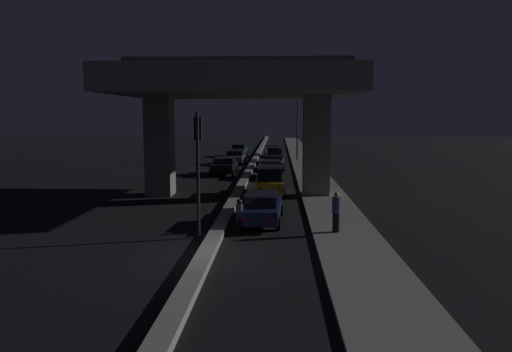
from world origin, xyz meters
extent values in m
plane|color=black|center=(0.00, 0.00, 0.00)|extent=(200.00, 200.00, 0.00)
cube|color=gray|center=(0.00, 35.00, 0.13)|extent=(0.61, 126.00, 0.27)
cube|color=gray|center=(5.40, 28.00, 0.06)|extent=(2.80, 126.00, 0.13)
cube|color=gray|center=(-4.90, 13.85, 3.11)|extent=(1.60, 1.69, 6.21)
cube|color=gray|center=(4.90, 13.85, 3.11)|extent=(1.60, 1.69, 6.21)
cube|color=gray|center=(0.00, 13.85, 6.95)|extent=(14.25, 12.65, 1.48)
cube|color=#333335|center=(0.00, 13.85, 8.14)|extent=(14.25, 0.40, 0.90)
cylinder|color=black|center=(-0.71, 2.76, 2.58)|extent=(0.14, 0.14, 5.16)
cube|color=black|center=(-0.71, 2.94, 4.49)|extent=(0.30, 0.28, 0.95)
sphere|color=red|center=(-0.71, 3.09, 4.78)|extent=(0.18, 0.18, 0.18)
sphere|color=black|center=(-0.71, 3.09, 4.49)|extent=(0.18, 0.18, 0.18)
sphere|color=black|center=(-0.71, 3.09, 4.19)|extent=(0.18, 0.18, 0.18)
cylinder|color=#2D2D30|center=(4.66, 38.17, 3.67)|extent=(0.18, 0.18, 7.35)
cylinder|color=#2D2D30|center=(3.91, 38.17, 7.20)|extent=(1.50, 0.10, 0.10)
ellipsoid|color=#F2B759|center=(3.16, 38.17, 7.10)|extent=(0.56, 0.32, 0.24)
cube|color=#141938|center=(1.79, 5.92, 0.61)|extent=(1.91, 4.83, 0.64)
cube|color=black|center=(1.78, 5.68, 1.18)|extent=(1.60, 2.35, 0.49)
cylinder|color=black|center=(1.03, 7.52, 0.30)|extent=(0.23, 0.60, 0.59)
cylinder|color=black|center=(2.69, 7.45, 0.30)|extent=(0.23, 0.60, 0.59)
cylinder|color=black|center=(0.89, 4.38, 0.30)|extent=(0.23, 0.60, 0.59)
cylinder|color=black|center=(2.55, 4.31, 0.30)|extent=(0.23, 0.60, 0.59)
cube|color=red|center=(1.09, 3.55, 0.65)|extent=(0.18, 0.04, 0.11)
cube|color=red|center=(2.28, 3.50, 0.65)|extent=(0.18, 0.04, 0.11)
cube|color=gold|center=(2.01, 14.20, 0.68)|extent=(1.78, 4.80, 0.74)
cube|color=black|center=(2.01, 14.20, 1.42)|extent=(1.54, 2.89, 0.74)
cylinder|color=black|center=(1.16, 15.76, 0.31)|extent=(0.21, 0.62, 0.62)
cylinder|color=black|center=(2.80, 15.79, 0.31)|extent=(0.21, 0.62, 0.62)
cylinder|color=black|center=(1.22, 12.61, 0.31)|extent=(0.21, 0.62, 0.62)
cylinder|color=black|center=(2.86, 12.65, 0.31)|extent=(0.21, 0.62, 0.62)
cube|color=red|center=(1.47, 11.80, 0.72)|extent=(0.18, 0.03, 0.11)
cube|color=red|center=(2.65, 11.82, 0.72)|extent=(0.18, 0.03, 0.11)
cube|color=#515459|center=(1.92, 22.88, 0.66)|extent=(1.93, 4.47, 0.63)
cube|color=black|center=(1.92, 22.66, 1.20)|extent=(1.63, 2.17, 0.46)
cylinder|color=black|center=(1.00, 24.30, 0.34)|extent=(0.23, 0.69, 0.68)
cylinder|color=black|center=(2.72, 24.37, 0.34)|extent=(0.23, 0.69, 0.68)
cylinder|color=black|center=(1.11, 21.40, 0.34)|extent=(0.23, 0.69, 0.68)
cylinder|color=black|center=(2.83, 21.46, 0.34)|extent=(0.23, 0.69, 0.68)
cube|color=red|center=(1.38, 20.65, 0.69)|extent=(0.18, 0.04, 0.11)
cube|color=red|center=(2.62, 20.70, 0.69)|extent=(0.18, 0.04, 0.11)
cube|color=gray|center=(2.14, 28.86, 0.61)|extent=(1.97, 3.98, 0.55)
cube|color=black|center=(2.13, 28.77, 1.11)|extent=(1.70, 1.61, 0.44)
cylinder|color=black|center=(1.23, 30.18, 0.33)|extent=(0.21, 0.67, 0.67)
cylinder|color=black|center=(3.09, 30.15, 0.33)|extent=(0.21, 0.67, 0.67)
cylinder|color=black|center=(1.18, 27.58, 0.33)|extent=(0.21, 0.67, 0.67)
cylinder|color=black|center=(3.04, 27.55, 0.33)|extent=(0.21, 0.67, 0.67)
cube|color=red|center=(1.44, 26.89, 0.64)|extent=(0.18, 0.03, 0.11)
cube|color=red|center=(2.76, 26.87, 0.64)|extent=(0.18, 0.03, 0.11)
cube|color=black|center=(2.12, 34.91, 0.63)|extent=(1.89, 4.30, 0.56)
cube|color=black|center=(2.12, 34.91, 1.30)|extent=(1.61, 2.60, 0.80)
cylinder|color=black|center=(1.23, 36.27, 0.35)|extent=(0.23, 0.70, 0.70)
cylinder|color=black|center=(2.89, 36.34, 0.35)|extent=(0.23, 0.70, 0.70)
cylinder|color=black|center=(1.35, 33.48, 0.35)|extent=(0.23, 0.70, 0.70)
cylinder|color=black|center=(3.01, 33.56, 0.35)|extent=(0.23, 0.70, 0.70)
cube|color=red|center=(1.62, 32.76, 0.65)|extent=(0.18, 0.04, 0.11)
cube|color=red|center=(2.81, 32.82, 0.65)|extent=(0.18, 0.04, 0.11)
cube|color=gray|center=(1.80, 43.63, 0.64)|extent=(1.73, 3.95, 0.64)
cube|color=black|center=(1.80, 43.43, 1.19)|extent=(1.49, 1.91, 0.45)
cylinder|color=black|center=(0.97, 44.90, 0.33)|extent=(0.21, 0.66, 0.65)
cylinder|color=black|center=(2.58, 44.94, 0.33)|extent=(0.21, 0.66, 0.65)
cylinder|color=black|center=(1.02, 42.32, 0.33)|extent=(0.21, 0.66, 0.65)
cylinder|color=black|center=(2.63, 42.35, 0.33)|extent=(0.21, 0.66, 0.65)
cube|color=red|center=(1.26, 41.65, 0.68)|extent=(0.18, 0.03, 0.11)
cube|color=red|center=(2.42, 41.67, 0.68)|extent=(0.18, 0.03, 0.11)
cube|color=black|center=(-2.02, 24.77, 0.65)|extent=(1.99, 4.14, 0.67)
cube|color=black|center=(-2.02, 24.97, 1.22)|extent=(1.70, 2.01, 0.47)
cylinder|color=black|center=(-1.15, 23.39, 0.31)|extent=(0.22, 0.63, 0.62)
cylinder|color=black|center=(-2.98, 23.45, 0.31)|extent=(0.22, 0.63, 0.62)
cylinder|color=black|center=(-1.07, 26.09, 0.31)|extent=(0.22, 0.63, 0.62)
cylinder|color=black|center=(-2.90, 26.14, 0.31)|extent=(0.22, 0.63, 0.62)
cube|color=white|center=(-1.31, 26.80, 0.55)|extent=(0.18, 0.04, 0.11)
cube|color=white|center=(-2.62, 26.84, 0.55)|extent=(0.18, 0.04, 0.11)
cube|color=#515459|center=(-1.87, 33.93, 0.61)|extent=(1.93, 3.97, 0.61)
cube|color=black|center=(-1.86, 34.12, 1.16)|extent=(1.66, 1.93, 0.49)
cylinder|color=black|center=(-1.02, 32.61, 0.31)|extent=(0.22, 0.62, 0.62)
cylinder|color=black|center=(-2.80, 32.66, 0.31)|extent=(0.22, 0.62, 0.62)
cylinder|color=black|center=(-0.94, 35.19, 0.31)|extent=(0.22, 0.62, 0.62)
cylinder|color=black|center=(-2.72, 35.24, 0.31)|extent=(0.22, 0.62, 0.62)
cube|color=white|center=(-1.17, 35.87, 0.52)|extent=(0.18, 0.04, 0.11)
cube|color=white|center=(-2.45, 35.91, 0.52)|extent=(0.18, 0.04, 0.11)
cube|color=black|center=(-2.22, 43.56, 0.65)|extent=(1.85, 4.63, 0.70)
cube|color=black|center=(-2.22, 43.79, 1.25)|extent=(1.56, 2.25, 0.49)
cylinder|color=black|center=(-1.46, 42.03, 0.30)|extent=(0.22, 0.60, 0.60)
cylinder|color=black|center=(-3.10, 42.09, 0.30)|extent=(0.22, 0.60, 0.60)
cylinder|color=black|center=(-1.35, 45.04, 0.30)|extent=(0.22, 0.60, 0.60)
cylinder|color=black|center=(-2.99, 45.10, 0.30)|extent=(0.22, 0.60, 0.60)
cube|color=white|center=(-1.55, 45.84, 0.54)|extent=(0.18, 0.04, 0.11)
cube|color=white|center=(-2.72, 45.88, 0.54)|extent=(0.18, 0.04, 0.11)
cylinder|color=black|center=(0.85, 4.87, 0.32)|extent=(0.09, 0.64, 0.63)
cylinder|color=black|center=(0.87, 3.54, 0.32)|extent=(0.11, 0.64, 0.63)
cube|color=maroon|center=(0.86, 4.20, 0.54)|extent=(0.26, 1.02, 0.32)
cylinder|color=#3F3F44|center=(0.86, 4.20, 0.93)|extent=(0.33, 0.33, 0.47)
sphere|color=black|center=(0.86, 4.20, 1.29)|extent=(0.24, 0.24, 0.24)
cube|color=red|center=(0.87, 3.49, 0.54)|extent=(0.08, 0.03, 0.08)
cylinder|color=black|center=(4.99, 3.57, 0.53)|extent=(0.30, 0.30, 0.81)
cylinder|color=navy|center=(4.99, 3.57, 1.28)|extent=(0.36, 0.36, 0.68)
sphere|color=tan|center=(4.99, 3.57, 1.72)|extent=(0.22, 0.22, 0.22)
camera|label=1|loc=(2.53, -17.15, 5.03)|focal=35.00mm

